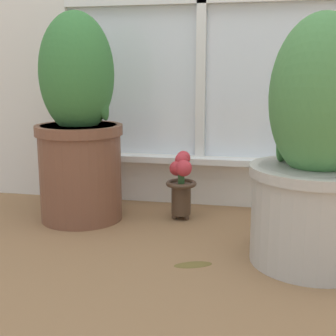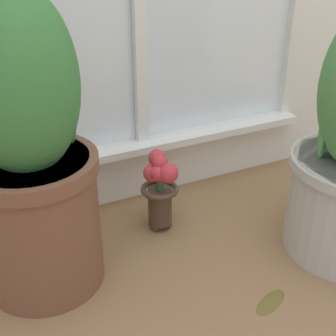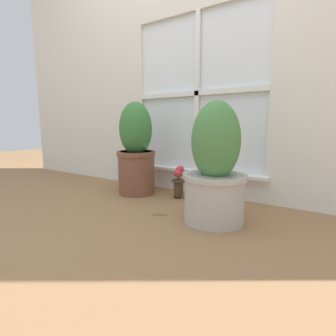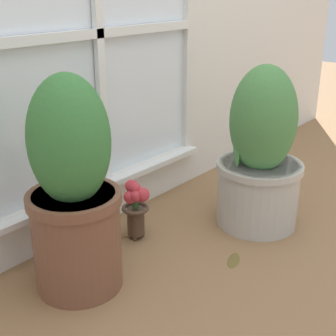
% 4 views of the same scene
% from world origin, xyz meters
% --- Properties ---
extents(ground_plane, '(10.00, 10.00, 0.00)m').
position_xyz_m(ground_plane, '(0.00, 0.00, 0.00)').
color(ground_plane, olive).
extents(potted_plant_left, '(0.31, 0.31, 0.74)m').
position_xyz_m(potted_plant_left, '(-0.39, 0.36, 0.34)').
color(potted_plant_left, brown).
rests_on(potted_plant_left, ground_plane).
extents(potted_plant_right, '(0.36, 0.36, 0.69)m').
position_xyz_m(potted_plant_right, '(0.39, 0.12, 0.30)').
color(potted_plant_right, '#B7B2A8').
rests_on(potted_plant_right, ground_plane).
extents(flower_vase, '(0.11, 0.11, 0.25)m').
position_xyz_m(flower_vase, '(-0.04, 0.43, 0.14)').
color(flower_vase, '#473323').
rests_on(flower_vase, ground_plane).
extents(fallen_leaf, '(0.12, 0.08, 0.01)m').
position_xyz_m(fallen_leaf, '(0.07, 0.03, 0.00)').
color(fallen_leaf, brown).
rests_on(fallen_leaf, ground_plane).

